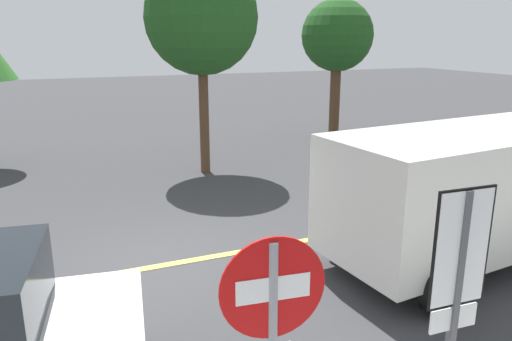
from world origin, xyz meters
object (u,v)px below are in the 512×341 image
Objects in this scene: speed_limit_sign at (458,279)px; tree_left_verge at (337,37)px; white_van at (476,187)px; tree_centre_verge at (201,18)px; stop_sign at (272,335)px.

speed_limit_sign is 14.39m from tree_left_verge.
tree_left_verge reaches higher than white_van.
tree_centre_verge is (-5.68, -2.62, 0.46)m from tree_left_verge.
tree_left_verge is (3.25, 9.62, 2.33)m from white_van.
tree_left_verge is at bearing 56.75° from stop_sign.
stop_sign is 0.48× the size of tree_left_verge.
tree_centre_verge is at bearing 75.66° from stop_sign.
white_van is at bearing 30.34° from stop_sign.
stop_sign is at bearing -149.66° from white_van.
white_van is (3.40, 3.01, -0.50)m from speed_limit_sign.
speed_limit_sign is 4.57m from white_van.
stop_sign is at bearing -104.34° from tree_centre_verge.
speed_limit_sign is at bearing -3.95° from stop_sign.
stop_sign is 10.51m from tree_centre_verge.
speed_limit_sign is 0.46× the size of tree_centre_verge.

